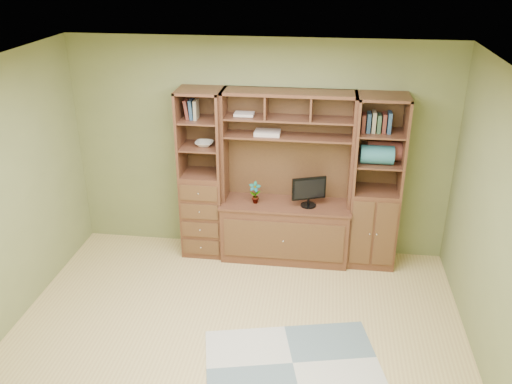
# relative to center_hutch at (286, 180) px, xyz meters

# --- Properties ---
(room) EXTENTS (4.60, 4.10, 2.64)m
(room) POSITION_rel_center_hutch_xyz_m (-0.34, -1.73, 0.28)
(room) COLOR tan
(room) RESTS_ON ground
(center_hutch) EXTENTS (1.54, 0.53, 2.05)m
(center_hutch) POSITION_rel_center_hutch_xyz_m (0.00, 0.00, 0.00)
(center_hutch) COLOR #542E1D
(center_hutch) RESTS_ON ground
(left_tower) EXTENTS (0.50, 0.45, 2.05)m
(left_tower) POSITION_rel_center_hutch_xyz_m (-1.00, 0.04, 0.00)
(left_tower) COLOR #542E1D
(left_tower) RESTS_ON ground
(right_tower) EXTENTS (0.55, 0.45, 2.05)m
(right_tower) POSITION_rel_center_hutch_xyz_m (1.02, 0.04, 0.00)
(right_tower) COLOR #542E1D
(right_tower) RESTS_ON ground
(rug) EXTENTS (1.78, 1.39, 0.01)m
(rug) POSITION_rel_center_hutch_xyz_m (0.24, -1.87, -1.02)
(rug) COLOR #969C9B
(rug) RESTS_ON ground
(monitor) EXTENTS (0.44, 0.31, 0.49)m
(monitor) POSITION_rel_center_hutch_xyz_m (0.27, -0.03, -0.05)
(monitor) COLOR black
(monitor) RESTS_ON center_hutch
(orchid) EXTENTS (0.14, 0.09, 0.26)m
(orchid) POSITION_rel_center_hutch_xyz_m (-0.36, -0.03, -0.16)
(orchid) COLOR #B8503E
(orchid) RESTS_ON center_hutch
(magazines) EXTENTS (0.29, 0.21, 0.04)m
(magazines) POSITION_rel_center_hutch_xyz_m (-0.23, 0.09, 0.54)
(magazines) COLOR beige
(magazines) RESTS_ON center_hutch
(bowl) EXTENTS (0.21, 0.21, 0.05)m
(bowl) POSITION_rel_center_hutch_xyz_m (-0.96, 0.04, 0.39)
(bowl) COLOR silver
(bowl) RESTS_ON left_tower
(blanket_teal) EXTENTS (0.36, 0.21, 0.21)m
(blanket_teal) POSITION_rel_center_hutch_xyz_m (1.00, -0.01, 0.37)
(blanket_teal) COLOR #2C6B75
(blanket_teal) RESTS_ON right_tower
(blanket_red) EXTENTS (0.39, 0.22, 0.22)m
(blanket_red) POSITION_rel_center_hutch_xyz_m (1.09, 0.12, 0.37)
(blanket_red) COLOR brown
(blanket_red) RESTS_ON right_tower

